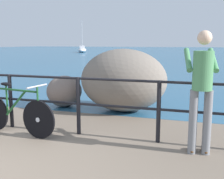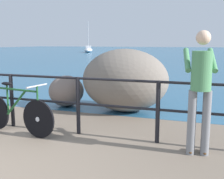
% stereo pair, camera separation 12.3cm
% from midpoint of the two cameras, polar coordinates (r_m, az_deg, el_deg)
% --- Properties ---
extents(ground_plane, '(120.00, 120.00, 0.10)m').
position_cam_midpoint_polar(ground_plane, '(22.56, 11.86, 5.26)').
color(ground_plane, '#756656').
extents(sea_surface, '(120.00, 90.00, 0.01)m').
position_cam_midpoint_polar(sea_surface, '(50.84, 15.91, 7.52)').
color(sea_surface, '#285B7F').
rests_on(sea_surface, ground_plane).
extents(promenade_railing, '(7.12, 0.07, 1.02)m').
position_cam_midpoint_polar(promenade_railing, '(5.25, -13.28, -1.35)').
color(promenade_railing, black).
rests_on(promenade_railing, ground_plane).
extents(bicycle, '(1.69, 0.48, 0.92)m').
position_cam_midpoint_polar(bicycle, '(5.21, -18.49, -4.44)').
color(bicycle, black).
rests_on(bicycle, ground_plane).
extents(person_at_railing, '(0.52, 0.67, 1.78)m').
position_cam_midpoint_polar(person_at_railing, '(4.12, 18.53, 0.46)').
color(person_at_railing, slate).
rests_on(person_at_railing, ground_plane).
extents(breakwater_boulder_main, '(2.05, 1.56, 1.47)m').
position_cam_midpoint_polar(breakwater_boulder_main, '(6.53, 3.20, 1.92)').
color(breakwater_boulder_main, slate).
rests_on(breakwater_boulder_main, ground).
extents(breakwater_boulder_left, '(0.87, 0.95, 0.78)m').
position_cam_midpoint_polar(breakwater_boulder_left, '(7.15, -8.86, -0.29)').
color(breakwater_boulder_left, '#76665E').
rests_on(breakwater_boulder_left, ground).
extents(sailboat, '(2.81, 4.57, 4.90)m').
position_cam_midpoint_polar(sailboat, '(45.15, -4.81, 8.15)').
color(sailboat, white).
rests_on(sailboat, sea_surface).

